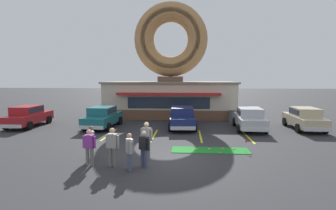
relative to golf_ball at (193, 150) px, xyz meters
The scene contains 26 objects.
ground_plane 2.05m from the golf_ball, 129.67° to the right, with size 160.00×160.00×0.00m, color #2D2D30.
donut_shop_building 13.06m from the golf_ball, 98.98° to the left, with size 12.30×6.75×10.96m.
putting_mat 0.89m from the golf_ball, ahead, with size 3.97×1.19×0.03m, color #197523.
mini_donut_near_left 0.88m from the golf_ball, 14.12° to the left, with size 0.13×0.13×0.04m, color #E5C666.
mini_donut_near_right 1.39m from the golf_ball, 17.65° to the right, with size 0.13×0.13×0.04m, color #D8667F.
mini_donut_mid_left 0.23m from the golf_ball, 37.93° to the left, with size 0.13×0.13×0.04m, color #E5C666.
mini_donut_mid_centre 2.16m from the golf_ball, ahead, with size 0.13×0.13×0.04m, color #D8667F.
mini_donut_mid_right 1.60m from the golf_ball, 13.41° to the left, with size 0.13×0.13×0.04m, color #D17F47.
golf_ball is the anchor object (origin of this frame).
putting_flag_pin 2.68m from the golf_ball, ahead, with size 0.13×0.01×0.55m.
car_champagne 10.24m from the golf_ball, 37.01° to the left, with size 2.11×4.62×1.60m.
car_navy 6.08m from the golf_ball, 96.61° to the left, with size 2.14×4.64×1.60m.
car_silver 7.20m from the golf_ball, 54.31° to the left, with size 2.18×4.65×1.60m.
car_teal 8.82m from the golf_ball, 139.03° to the left, with size 2.14×4.63×1.60m.
car_red 13.81m from the golf_ball, 155.22° to the left, with size 2.03×4.59×1.60m.
pedestrian_blue_sweater_man 4.17m from the golf_ball, 129.95° to the right, with size 0.37×0.55×1.54m.
pedestrian_hooded_kid 4.47m from the golf_ball, 141.86° to the right, with size 0.59×0.28×1.66m.
pedestrian_leather_jacket_man 3.48m from the golf_ball, 128.58° to the right, with size 0.51×0.41×1.54m.
pedestrian_clipboard_woman 5.25m from the golf_ball, 149.86° to the right, with size 0.59×0.27×1.56m.
pedestrian_beanie_man 5.10m from the golf_ball, 159.16° to the right, with size 0.39×0.53×1.55m.
pedestrian_crossing_woman 2.80m from the golf_ball, 145.94° to the right, with size 0.58×0.33×1.72m.
trash_bin 9.84m from the golf_ball, 69.03° to the left, with size 0.57×0.57×0.97m.
parking_stripe_far_left 6.44m from the golf_ball, 147.86° to the left, with size 0.12×3.60×0.01m, color yellow.
parking_stripe_left 4.22m from the golf_ball, 125.62° to the left, with size 0.12×3.60×0.01m, color yellow.
parking_stripe_mid_left 3.47m from the golf_ball, 80.95° to the left, with size 0.12×3.60×0.01m, color yellow.
parking_stripe_centre 4.93m from the golf_ball, 44.02° to the left, with size 0.12×3.60×0.01m, color yellow.
Camera 1 is at (0.98, -11.70, 3.76)m, focal length 28.00 mm.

